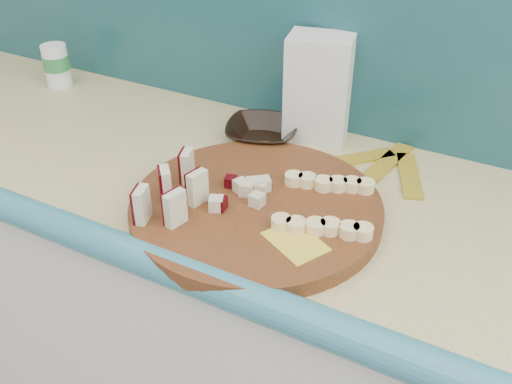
{
  "coord_description": "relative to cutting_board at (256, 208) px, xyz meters",
  "views": [
    {
      "loc": [
        0.65,
        0.66,
        1.51
      ],
      "look_at": [
        0.25,
        1.4,
        0.96
      ],
      "focal_mm": 40.0,
      "sensor_mm": 36.0,
      "label": 1
    }
  ],
  "objects": [
    {
      "name": "banana_peel",
      "position": [
        0.15,
        0.27,
        -0.01
      ],
      "size": [
        0.24,
        0.2,
        0.01
      ],
      "rotation": [
        0.0,
        0.0,
        -0.33
      ],
      "color": "gold",
      "rests_on": "kitchen_counter"
    },
    {
      "name": "kitchen_counter",
      "position": [
        -0.15,
        0.1,
        -0.47
      ],
      "size": [
        2.2,
        0.63,
        0.91
      ],
      "color": "white",
      "rests_on": "ground"
    },
    {
      "name": "apple_chunks",
      "position": [
        -0.03,
        -0.01,
        0.03
      ],
      "size": [
        0.07,
        0.08,
        0.02
      ],
      "color": "beige",
      "rests_on": "cutting_board"
    },
    {
      "name": "sponge",
      "position": [
        0.11,
        -0.07,
        0.0
      ],
      "size": [
        0.12,
        0.11,
        0.03
      ],
      "primitive_type": "cube",
      "rotation": [
        0.0,
        0.0,
        -0.48
      ],
      "color": "yellow",
      "rests_on": "kitchen_counter"
    },
    {
      "name": "canister",
      "position": [
        -0.74,
        0.27,
        0.04
      ],
      "size": [
        0.07,
        0.07,
        0.11
      ],
      "rotation": [
        0.0,
        0.0,
        -0.19
      ],
      "color": "white",
      "rests_on": "kitchen_counter"
    },
    {
      "name": "banana_slices",
      "position": [
        0.12,
        0.04,
        0.02
      ],
      "size": [
        0.2,
        0.2,
        0.02
      ],
      "color": "#FCE09A",
      "rests_on": "cutting_board"
    },
    {
      "name": "backsplash",
      "position": [
        -0.15,
        0.39,
        0.24
      ],
      "size": [
        2.2,
        0.02,
        0.5
      ],
      "primitive_type": "cube",
      "color": "teal",
      "rests_on": "kitchen_counter"
    },
    {
      "name": "flour_bag",
      "position": [
        -0.02,
        0.33,
        0.1
      ],
      "size": [
        0.15,
        0.12,
        0.23
      ],
      "primitive_type": "cube",
      "rotation": [
        0.0,
        0.0,
        0.22
      ],
      "color": "silver",
      "rests_on": "kitchen_counter"
    },
    {
      "name": "brown_bowl",
      "position": [
        -0.12,
        0.25,
        0.01
      ],
      "size": [
        0.2,
        0.2,
        0.04
      ],
      "primitive_type": "imported",
      "rotation": [
        0.0,
        0.0,
        0.31
      ],
      "color": "black",
      "rests_on": "kitchen_counter"
    },
    {
      "name": "cutting_board",
      "position": [
        0.0,
        0.0,
        0.0
      ],
      "size": [
        0.57,
        0.57,
        0.03
      ],
      "primitive_type": "cylinder",
      "rotation": [
        0.0,
        0.0,
        0.3
      ],
      "color": "#4B2410",
      "rests_on": "kitchen_counter"
    },
    {
      "name": "apple_wedges",
      "position": [
        -0.12,
        -0.08,
        0.05
      ],
      "size": [
        0.09,
        0.18,
        0.06
      ],
      "color": "beige",
      "rests_on": "cutting_board"
    }
  ]
}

